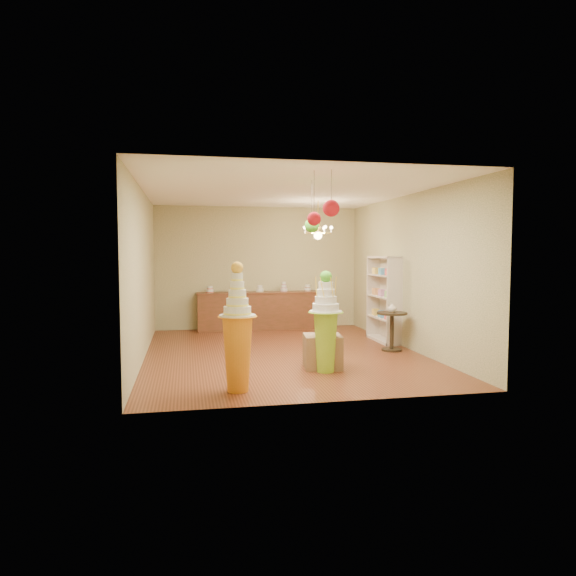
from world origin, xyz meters
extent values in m
plane|color=#5D2C19|center=(0.00, 0.00, 0.00)|extent=(6.50, 6.50, 0.00)
plane|color=white|center=(0.00, 0.00, 3.00)|extent=(6.50, 6.50, 0.00)
cube|color=tan|center=(0.00, 3.25, 1.50)|extent=(5.00, 0.04, 3.00)
cube|color=tan|center=(0.00, -3.25, 1.50)|extent=(5.00, 0.04, 3.00)
cube|color=tan|center=(-2.50, 0.00, 1.50)|extent=(0.04, 6.50, 3.00)
cube|color=tan|center=(2.50, 0.00, 1.50)|extent=(0.04, 6.50, 3.00)
cone|color=#8EC42B|center=(0.39, -1.66, 0.47)|extent=(0.39, 0.39, 0.94)
cylinder|color=silver|center=(0.39, -1.66, 0.96)|extent=(0.53, 0.53, 0.03)
cylinder|color=silver|center=(0.39, -1.66, 1.03)|extent=(0.43, 0.43, 0.11)
cylinder|color=silver|center=(0.39, -1.66, 1.14)|extent=(0.35, 0.35, 0.11)
cylinder|color=silver|center=(0.39, -1.66, 1.25)|extent=(0.29, 0.29, 0.11)
cylinder|color=silver|center=(0.39, -1.66, 1.37)|extent=(0.24, 0.24, 0.11)
sphere|color=#449D22|center=(0.39, -1.66, 1.50)|extent=(0.19, 0.19, 0.19)
cone|color=orange|center=(-1.08, -2.52, 0.51)|extent=(0.54, 0.54, 1.02)
cylinder|color=silver|center=(-1.08, -2.52, 1.03)|extent=(0.65, 0.65, 0.03)
cylinder|color=silver|center=(-1.08, -2.52, 1.10)|extent=(0.49, 0.49, 0.11)
cylinder|color=silver|center=(-1.08, -2.52, 1.22)|extent=(0.39, 0.39, 0.11)
cylinder|color=silver|center=(-1.08, -2.52, 1.33)|extent=(0.31, 0.31, 0.11)
cylinder|color=silver|center=(-1.08, -2.52, 1.44)|extent=(0.25, 0.25, 0.11)
cylinder|color=silver|center=(-1.08, -2.52, 1.55)|extent=(0.20, 0.20, 0.11)
sphere|color=gold|center=(-1.08, -2.52, 1.68)|extent=(0.16, 0.16, 0.16)
cube|color=#856548|center=(0.42, -1.37, 0.27)|extent=(0.66, 0.66, 0.54)
cube|color=#5B311C|center=(0.00, 2.97, 0.45)|extent=(3.00, 0.50, 0.90)
cube|color=#5B311C|center=(0.00, 2.97, 0.91)|extent=(3.04, 0.54, 0.03)
cylinder|color=silver|center=(-1.20, 2.97, 1.00)|extent=(0.18, 0.18, 0.16)
cylinder|color=silver|center=(-0.60, 2.97, 1.04)|extent=(0.18, 0.18, 0.24)
cylinder|color=silver|center=(0.00, 2.97, 1.00)|extent=(0.18, 0.18, 0.16)
cylinder|color=silver|center=(0.60, 2.97, 1.04)|extent=(0.18, 0.18, 0.24)
cylinder|color=silver|center=(1.20, 2.97, 1.00)|extent=(0.18, 0.18, 0.16)
cube|color=beige|center=(2.48, 0.80, 0.90)|extent=(0.04, 1.20, 1.80)
cube|color=beige|center=(2.32, 0.80, 0.50)|extent=(0.30, 1.14, 0.03)
cube|color=beige|center=(2.32, 0.80, 0.95)|extent=(0.30, 1.14, 0.03)
cube|color=beige|center=(2.32, 0.80, 1.40)|extent=(0.30, 1.14, 0.03)
cylinder|color=black|center=(2.10, -0.22, 0.02)|extent=(0.39, 0.39, 0.04)
cylinder|color=black|center=(2.10, -0.22, 0.36)|extent=(0.08, 0.08, 0.72)
cylinder|color=black|center=(2.10, -0.22, 0.72)|extent=(0.59, 0.59, 0.04)
imported|color=beige|center=(2.10, -0.22, 0.83)|extent=(0.18, 0.18, 0.18)
cylinder|color=#473A33|center=(0.19, -2.64, 2.74)|extent=(0.01, 0.01, 0.52)
sphere|color=#A7111D|center=(0.19, -2.64, 2.48)|extent=(0.23, 0.23, 0.23)
cylinder|color=#473A33|center=(0.19, -1.54, 2.65)|extent=(0.01, 0.01, 0.69)
sphere|color=#449D22|center=(0.19, -1.54, 2.31)|extent=(0.23, 0.23, 0.23)
cylinder|color=#473A33|center=(-0.01, -2.50, 2.67)|extent=(0.01, 0.01, 0.66)
sphere|color=#A7111D|center=(-0.01, -2.50, 2.34)|extent=(0.19, 0.19, 0.19)
cylinder|color=#EAC952|center=(1.07, 1.46, 2.75)|extent=(0.02, 0.02, 0.50)
cylinder|color=#EAC952|center=(1.07, 1.46, 2.45)|extent=(0.10, 0.10, 0.30)
sphere|color=#FFCD8C|center=(1.07, 1.46, 2.25)|extent=(0.18, 0.18, 0.18)
camera|label=1|loc=(-1.74, -9.38, 1.89)|focal=32.00mm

